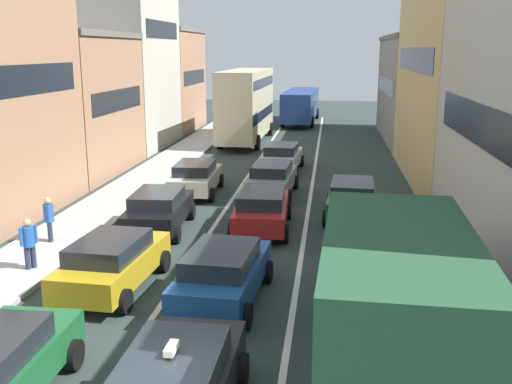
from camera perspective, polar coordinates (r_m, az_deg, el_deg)
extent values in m
cube|color=#A4A4A4|center=(30.00, -10.84, 1.08)|extent=(2.60, 64.00, 0.14)
cube|color=silver|center=(28.88, -1.35, 0.71)|extent=(0.16, 60.00, 0.01)
cube|color=silver|center=(28.58, 5.40, 0.51)|extent=(0.16, 60.00, 0.01)
cube|color=black|center=(23.76, -20.70, 10.13)|extent=(0.02, 7.04, 1.10)
cube|color=#9E7556|center=(33.31, -18.83, 7.84)|extent=(7.00, 8.70, 7.04)
cube|color=black|center=(31.90, -13.12, 8.62)|extent=(0.02, 7.04, 1.10)
cube|color=#66605B|center=(33.19, -19.32, 14.14)|extent=(7.20, 8.70, 0.30)
cube|color=#B2ADA3|center=(41.28, -13.78, 13.95)|extent=(7.00, 8.70, 13.97)
cube|color=black|center=(40.19, -8.98, 15.18)|extent=(0.02, 7.04, 1.10)
cube|color=#9E7556|center=(49.67, -9.95, 10.43)|extent=(7.00, 8.70, 7.78)
cube|color=black|center=(48.74, -5.94, 10.96)|extent=(0.02, 7.04, 1.10)
cube|color=#66605B|center=(49.63, -10.14, 15.09)|extent=(7.20, 8.70, 0.30)
cube|color=gray|center=(45.20, 16.84, 9.36)|extent=(7.00, 14.57, 7.14)
cube|color=black|center=(44.74, 12.36, 10.04)|extent=(0.02, 11.73, 1.10)
cube|color=#66605B|center=(45.12, 17.17, 14.07)|extent=(7.20, 14.57, 0.30)
cube|color=tan|center=(30.76, 21.51, 10.77)|extent=(7.00, 14.57, 10.84)
cube|color=black|center=(30.09, 14.96, 12.23)|extent=(0.02, 11.73, 1.10)
cube|color=black|center=(15.77, 21.48, 5.64)|extent=(0.02, 11.73, 1.10)
cube|color=navy|center=(13.90, 12.14, -7.80)|extent=(2.48, 2.48, 1.90)
cube|color=black|center=(14.91, 12.00, -4.76)|extent=(2.02, 0.10, 0.70)
cube|color=#234C33|center=(10.15, 13.34, -11.51)|extent=(2.59, 5.52, 2.80)
cube|color=white|center=(10.01, 6.38, -9.82)|extent=(0.18, 4.48, 0.90)
cylinder|color=black|center=(14.32, 7.05, -11.06)|extent=(0.33, 0.97, 0.96)
cylinder|color=black|center=(14.46, 16.78, -11.31)|extent=(0.33, 0.97, 0.96)
cube|color=#1E2328|center=(10.41, -8.09, -16.47)|extent=(1.59, 2.41, 0.52)
cube|color=#F2EACC|center=(10.23, -8.16, -14.68)|extent=(0.16, 0.44, 0.12)
cylinder|color=black|center=(12.48, -10.10, -15.92)|extent=(0.22, 0.64, 0.64)
cylinder|color=black|center=(12.10, -1.38, -16.71)|extent=(0.22, 0.64, 0.64)
cylinder|color=black|center=(13.14, -17.14, -14.76)|extent=(0.23, 0.64, 0.64)
cube|color=#194C8C|center=(15.56, -3.18, -8.15)|extent=(2.09, 4.41, 0.70)
cube|color=#1E2328|center=(15.18, -3.39, -6.46)|extent=(1.74, 2.51, 0.52)
cylinder|color=black|center=(17.23, -4.95, -7.23)|extent=(0.26, 0.65, 0.64)
cylinder|color=black|center=(16.84, 1.14, -7.69)|extent=(0.26, 0.65, 0.64)
cylinder|color=black|center=(14.66, -8.15, -11.17)|extent=(0.26, 0.65, 0.64)
cylinder|color=black|center=(14.20, -0.96, -11.88)|extent=(0.26, 0.65, 0.64)
cube|color=#B29319|center=(16.78, -13.56, -6.87)|extent=(2.07, 4.40, 0.70)
cube|color=#1E2328|center=(16.43, -13.95, -5.28)|extent=(1.73, 2.50, 0.52)
cylinder|color=black|center=(18.52, -14.27, -6.12)|extent=(0.26, 0.65, 0.64)
cylinder|color=black|center=(17.84, -8.86, -6.61)|extent=(0.26, 0.65, 0.64)
cylinder|color=black|center=(16.11, -18.67, -9.45)|extent=(0.26, 0.65, 0.64)
cylinder|color=black|center=(15.32, -12.56, -10.25)|extent=(0.26, 0.65, 0.64)
cube|color=#A51E1E|center=(21.54, 0.56, -1.93)|extent=(1.97, 4.37, 0.70)
cube|color=#1E2328|center=(21.21, 0.52, -0.61)|extent=(1.68, 2.47, 0.52)
cylinder|color=black|center=(23.12, -1.44, -1.75)|extent=(0.25, 0.65, 0.64)
cylinder|color=black|center=(23.00, 3.12, -1.85)|extent=(0.25, 0.65, 0.64)
cylinder|color=black|center=(20.34, -2.35, -3.91)|extent=(0.25, 0.65, 0.64)
cylinder|color=black|center=(20.20, 2.85, -4.04)|extent=(0.25, 0.65, 0.64)
cube|color=black|center=(21.79, -9.31, -1.93)|extent=(2.04, 4.40, 0.70)
cube|color=#1E2328|center=(21.46, -9.49, -0.63)|extent=(1.72, 2.49, 0.52)
cylinder|color=black|center=(23.47, -10.66, -1.76)|extent=(0.26, 0.65, 0.64)
cylinder|color=black|center=(23.08, -6.23, -1.86)|extent=(0.26, 0.65, 0.64)
cylinder|color=black|center=(20.77, -12.66, -3.87)|extent=(0.26, 0.65, 0.64)
cylinder|color=black|center=(20.32, -7.67, -4.04)|extent=(0.26, 0.65, 0.64)
cube|color=gray|center=(26.69, 1.57, 1.10)|extent=(2.01, 4.38, 0.70)
cube|color=#1E2328|center=(26.38, 1.51, 2.20)|extent=(1.70, 2.48, 0.52)
cylinder|color=black|center=(28.32, 0.16, 1.11)|extent=(0.25, 0.65, 0.64)
cylinder|color=black|center=(28.07, 3.86, 0.96)|extent=(0.25, 0.65, 0.64)
cylinder|color=black|center=(25.52, -0.96, -0.28)|extent=(0.25, 0.65, 0.64)
cylinder|color=black|center=(25.24, 3.14, -0.46)|extent=(0.25, 0.65, 0.64)
cube|color=beige|center=(27.05, -5.81, 1.21)|extent=(1.97, 4.37, 0.70)
cube|color=#1E2328|center=(26.75, -5.91, 2.29)|extent=(1.68, 2.47, 0.52)
cylinder|color=black|center=(28.71, -7.05, 1.17)|extent=(0.24, 0.65, 0.64)
cylinder|color=black|center=(28.38, -3.42, 1.11)|extent=(0.24, 0.65, 0.64)
cylinder|color=black|center=(25.93, -8.38, -0.21)|extent=(0.24, 0.65, 0.64)
cylinder|color=black|center=(25.57, -4.37, -0.29)|extent=(0.24, 0.65, 0.64)
cube|color=silver|center=(32.08, 2.52, 3.21)|extent=(2.03, 4.39, 0.70)
cube|color=#1E2328|center=(31.79, 2.48, 4.14)|extent=(1.71, 2.49, 0.52)
cylinder|color=black|center=(33.69, 1.31, 3.11)|extent=(0.25, 0.65, 0.64)
cylinder|color=black|center=(33.46, 4.42, 3.00)|extent=(0.25, 0.65, 0.64)
cylinder|color=black|center=(30.86, 0.45, 2.15)|extent=(0.25, 0.65, 0.64)
cylinder|color=black|center=(30.61, 3.85, 2.02)|extent=(0.25, 0.65, 0.64)
cube|color=#759EB7|center=(18.23, 10.29, -5.05)|extent=(2.09, 4.41, 0.70)
cube|color=#1E2328|center=(17.88, 10.44, -3.55)|extent=(1.75, 2.51, 0.52)
cylinder|color=black|center=(19.64, 7.07, -4.65)|extent=(0.26, 0.65, 0.64)
cylinder|color=black|center=(19.85, 12.39, -4.67)|extent=(0.26, 0.65, 0.64)
cylinder|color=black|center=(16.89, 7.70, -7.74)|extent=(0.26, 0.65, 0.64)
cylinder|color=black|center=(17.14, 13.90, -7.71)|extent=(0.26, 0.65, 0.64)
cube|color=#19592D|center=(23.45, 9.22, -0.82)|extent=(2.02, 4.39, 0.70)
cube|color=#1E2328|center=(23.12, 9.27, 0.40)|extent=(1.70, 2.49, 0.52)
cylinder|color=black|center=(24.98, 7.15, -0.69)|extent=(0.25, 0.65, 0.64)
cylinder|color=black|center=(24.96, 11.37, -0.87)|extent=(0.25, 0.65, 0.64)
cylinder|color=black|center=(22.16, 6.73, -2.52)|extent=(0.25, 0.65, 0.64)
cylinder|color=black|center=(22.14, 11.50, -2.72)|extent=(0.25, 0.65, 0.64)
cube|color=#BFB793|center=(42.04, -0.94, 7.10)|extent=(2.72, 10.55, 2.40)
cube|color=black|center=(42.00, -0.94, 7.58)|extent=(2.74, 9.92, 0.70)
cube|color=#BFB793|center=(41.85, -0.95, 10.20)|extent=(2.72, 10.55, 2.16)
cube|color=black|center=(41.84, -0.95, 10.53)|extent=(2.74, 9.92, 0.64)
cylinder|color=black|center=(46.10, -1.71, 6.16)|extent=(0.32, 1.01, 1.00)
cylinder|color=black|center=(45.73, 1.40, 6.10)|extent=(0.32, 1.01, 1.00)
cylinder|color=black|center=(39.36, -3.48, 4.87)|extent=(0.32, 1.01, 1.00)
cylinder|color=black|center=(38.93, 0.13, 4.80)|extent=(0.32, 1.01, 1.00)
cube|color=navy|center=(53.38, 4.33, 8.43)|extent=(2.88, 10.58, 2.40)
cube|color=black|center=(53.35, 4.34, 8.82)|extent=(2.89, 9.96, 0.70)
cylinder|color=black|center=(57.36, 3.40, 7.59)|extent=(0.34, 1.01, 1.00)
cylinder|color=black|center=(57.16, 5.91, 7.53)|extent=(0.34, 1.01, 1.00)
cylinder|color=black|center=(50.52, 2.57, 6.80)|extent=(0.34, 1.01, 1.00)
cylinder|color=black|center=(50.29, 5.42, 6.72)|extent=(0.34, 1.01, 1.00)
cylinder|color=#262D47|center=(21.02, -19.20, -3.84)|extent=(0.16, 0.16, 0.82)
cylinder|color=#262D47|center=(21.19, -19.22, -3.71)|extent=(0.16, 0.16, 0.82)
cylinder|color=#2659B2|center=(20.91, -19.36, -1.91)|extent=(0.34, 0.34, 0.60)
sphere|color=tan|center=(20.81, -19.45, -0.80)|extent=(0.24, 0.24, 0.24)
cylinder|color=#2659B2|center=(20.69, -19.34, -1.99)|extent=(0.10, 0.10, 0.55)
cylinder|color=#2659B2|center=(21.12, -19.39, -1.69)|extent=(0.10, 0.10, 0.55)
cylinder|color=#262D47|center=(18.76, -20.65, -6.03)|extent=(0.16, 0.16, 0.82)
cylinder|color=#262D47|center=(18.69, -21.14, -6.15)|extent=(0.16, 0.16, 0.82)
cylinder|color=#2659B2|center=(18.51, -21.08, -4.02)|extent=(0.34, 0.34, 0.60)
sphere|color=tan|center=(18.40, -21.19, -2.77)|extent=(0.24, 0.24, 0.24)
cylinder|color=#2659B2|center=(18.59, -20.48, -3.79)|extent=(0.10, 0.10, 0.55)
cylinder|color=#2659B2|center=(18.42, -21.70, -4.06)|extent=(0.10, 0.10, 0.55)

